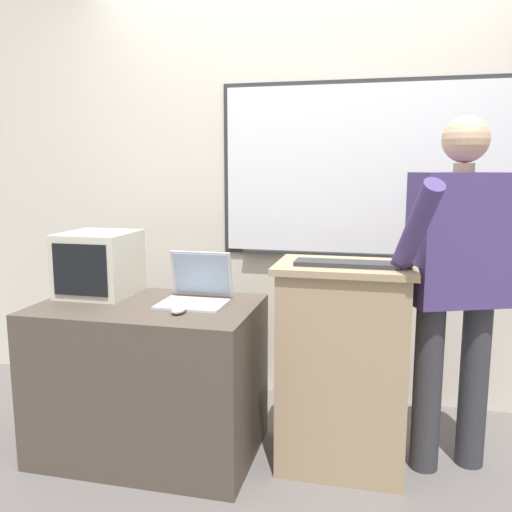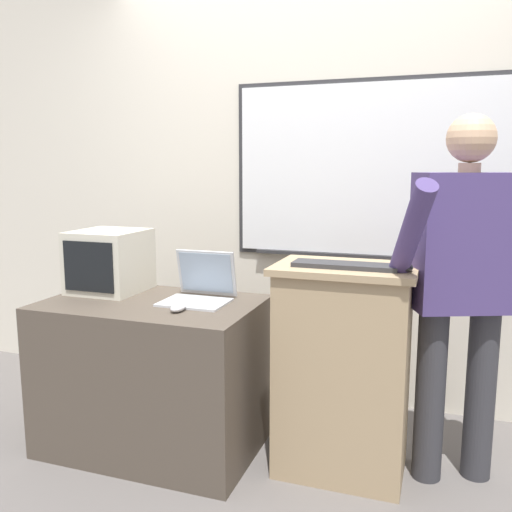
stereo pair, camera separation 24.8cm
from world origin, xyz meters
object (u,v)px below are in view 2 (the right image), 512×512
lectern_podium (343,369)px  crt_monitor (110,261)px  laptop (201,285)px  wireless_keyboard (345,265)px  person_presenter (463,277)px  side_desk (154,374)px  computer_mouse_by_keyboard (406,267)px  computer_mouse_by_laptop (178,308)px

lectern_podium → crt_monitor: (-1.25, 0.04, 0.43)m
laptop → wireless_keyboard: size_ratio=0.70×
laptop → wireless_keyboard: 0.74m
person_presenter → side_desk: bearing=165.3°
side_desk → crt_monitor: 0.64m
lectern_podium → wireless_keyboard: 0.50m
laptop → computer_mouse_by_keyboard: size_ratio=3.15×
lectern_podium → person_presenter: person_presenter is taller
lectern_podium → computer_mouse_by_laptop: 0.80m
wireless_keyboard → crt_monitor: size_ratio=1.23×
computer_mouse_by_laptop → computer_mouse_by_keyboard: (0.98, 0.16, 0.22)m
laptop → crt_monitor: (-0.54, 0.02, 0.09)m
lectern_podium → laptop: 0.79m
laptop → wireless_keyboard: same height
lectern_podium → wireless_keyboard: size_ratio=2.15×
computer_mouse_by_keyboard → wireless_keyboard: bearing=179.4°
person_presenter → computer_mouse_by_keyboard: person_presenter is taller
computer_mouse_by_keyboard → laptop: bearing=175.4°
laptop → computer_mouse_by_keyboard: computer_mouse_by_keyboard is taller
crt_monitor → computer_mouse_by_laptop: bearing=-25.9°
computer_mouse_by_laptop → person_presenter: bearing=14.4°
laptop → person_presenter: bearing=3.5°
side_desk → crt_monitor: crt_monitor is taller
side_desk → computer_mouse_by_keyboard: 1.34m
side_desk → laptop: laptop is taller
person_presenter → computer_mouse_by_keyboard: bearing=-168.3°
lectern_podium → wireless_keyboard: (0.01, -0.05, 0.49)m
wireless_keyboard → computer_mouse_by_laptop: size_ratio=4.52×
side_desk → wireless_keyboard: bearing=2.0°
lectern_podium → person_presenter: 0.67m
wireless_keyboard → computer_mouse_by_keyboard: 0.26m
computer_mouse_by_laptop → crt_monitor: 0.61m
crt_monitor → person_presenter: bearing=1.8°
crt_monitor → laptop: bearing=-2.2°
lectern_podium → laptop: size_ratio=3.09×
lectern_podium → computer_mouse_by_laptop: size_ratio=9.72×
computer_mouse_by_keyboard → crt_monitor: crt_monitor is taller
person_presenter → computer_mouse_by_laptop: size_ratio=16.22×
side_desk → person_presenter: size_ratio=0.65×
side_desk → person_presenter: 1.54m
computer_mouse_by_keyboard → crt_monitor: bearing=176.3°
lectern_podium → crt_monitor: 1.32m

